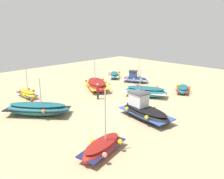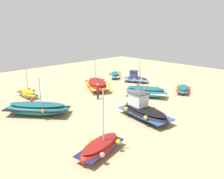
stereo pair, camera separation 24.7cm
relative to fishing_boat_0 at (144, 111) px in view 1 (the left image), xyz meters
The scene contains 11 objects.
ground_plane 2.22m from the fishing_boat_0, 114.11° to the right, with size 51.11×51.11×0.00m, color tan.
fishing_boat_0 is the anchor object (origin of this frame).
fishing_boat_1 9.90m from the fishing_boat_0, 108.01° to the right, with size 4.23×5.38×3.87m.
fishing_boat_2 9.27m from the fishing_boat_0, behind, with size 3.23×2.40×0.77m.
fishing_boat_3 9.04m from the fishing_boat_0, 49.76° to the right, with size 5.12×5.54×3.32m.
fishing_boat_4 5.98m from the fishing_boat_0, 143.65° to the right, with size 3.40×4.76×2.92m.
fishing_boat_5 6.40m from the fishing_boat_0, 14.78° to the left, with size 3.73×2.04×4.02m.
fishing_boat_6 12.98m from the fishing_boat_0, 70.92° to the right, with size 1.52×3.08×3.84m.
fishing_boat_7 12.23m from the fishing_boat_0, 136.63° to the right, with size 2.53×3.55×3.91m.
fishing_boat_8 15.07m from the fishing_boat_0, 126.02° to the right, with size 3.05×3.00×0.87m.
person_walking 6.54m from the fishing_boat_0, 95.77° to the right, with size 0.32×0.32×1.69m.
Camera 1 is at (15.46, 12.82, 7.57)m, focal length 37.61 mm.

